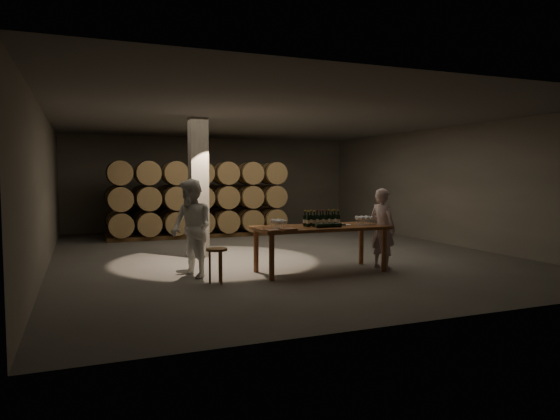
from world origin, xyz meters
name	(u,v)px	position (x,y,z in m)	size (l,w,h in m)	color
room	(199,188)	(-1.80, 0.20, 1.60)	(12.00, 12.00, 12.00)	#54514E
tasting_table	(320,231)	(0.00, -2.50, 0.80)	(2.60, 1.10, 0.90)	brown
barrel_stack_back	(191,207)	(-0.96, 5.20, 0.83)	(5.48, 0.95, 1.57)	brown
barrel_stack_front	(200,198)	(-0.96, 3.80, 1.20)	(5.48, 0.95, 2.31)	brown
bottle_cluster	(322,220)	(0.04, -2.46, 1.01)	(0.73, 0.23, 0.31)	black
lying_bottles	(329,225)	(0.04, -2.79, 0.94)	(0.63, 0.08, 0.08)	black
glass_cluster_left	(279,222)	(-0.92, -2.60, 1.02)	(0.19, 0.41, 0.17)	silver
glass_cluster_right	(364,218)	(0.96, -2.55, 1.03)	(0.30, 0.30, 0.17)	silver
plate	(345,225)	(0.53, -2.51, 0.91)	(0.25, 0.25, 0.01)	white
notebook_near	(288,229)	(-0.86, -2.93, 0.92)	(0.27, 0.22, 0.03)	brown
notebook_corner	(272,230)	(-1.18, -2.94, 0.91)	(0.22, 0.28, 0.02)	brown
pen	(295,230)	(-0.74, -2.95, 0.91)	(0.01, 0.01, 0.14)	black
stool	(217,255)	(-2.15, -2.78, 0.51)	(0.37, 0.37, 0.62)	brown
person_man	(383,229)	(1.31, -2.67, 0.81)	(0.59, 0.39, 1.63)	beige
person_woman	(192,228)	(-2.44, -2.09, 0.91)	(0.89, 0.69, 1.82)	white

